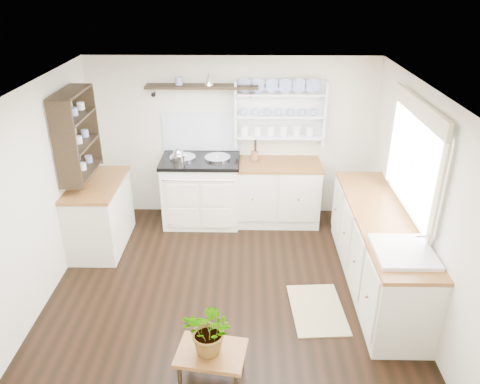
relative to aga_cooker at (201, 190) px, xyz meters
The scene contains 19 objects.
floor 1.70m from the aga_cooker, 74.42° to the right, with size 4.00×3.80×0.01m, color black.
wall_back 0.86m from the aga_cooker, 37.04° to the left, with size 4.00×0.02×2.30m, color silver.
wall_right 2.97m from the aga_cooker, 32.78° to the right, with size 0.02×3.80×2.30m, color silver.
wall_left 2.31m from the aga_cooker, 134.87° to the right, with size 0.02×3.80×2.30m, color silver.
ceiling 2.43m from the aga_cooker, 74.42° to the right, with size 4.00×3.80×0.01m, color white.
window 2.98m from the aga_cooker, 30.75° to the right, with size 0.08×1.55×1.22m.
aga_cooker is the anchor object (origin of this frame).
back_cabinets 1.04m from the aga_cooker, ahead, with size 1.27×0.63×0.90m.
right_cabinets 2.59m from the aga_cooker, 34.51° to the right, with size 0.62×2.43×0.90m.
belfast_sink 3.10m from the aga_cooker, 46.08° to the right, with size 0.55×0.60×0.45m.
left_cabinets 1.43m from the aga_cooker, 152.05° to the right, with size 0.62×1.13×0.90m.
plate_rack 1.55m from the aga_cooker, 15.11° to the left, with size 1.20×0.22×0.90m.
high_shelf 1.43m from the aga_cooker, 79.72° to the left, with size 1.50×0.29×0.16m.
left_shelving 1.88m from the aga_cooker, 154.47° to the right, with size 0.28×0.80×1.05m, color black.
kettle 0.63m from the aga_cooker, 156.85° to the right, with size 0.18×0.18×0.22m, color silver, non-canonical shape.
utensil_crock 0.90m from the aga_cooker, ahead, with size 0.11×0.11×0.13m, color brown.
center_table 2.95m from the aga_cooker, 83.20° to the right, with size 0.65×0.51×0.32m.
potted_plant 2.94m from the aga_cooker, 83.20° to the right, with size 0.43×0.38×0.48m, color #3F7233.
floor_rug 2.47m from the aga_cooker, 54.21° to the right, with size 0.55×0.85×0.02m, color olive.
Camera 1 is at (0.21, -4.41, 3.35)m, focal length 35.00 mm.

